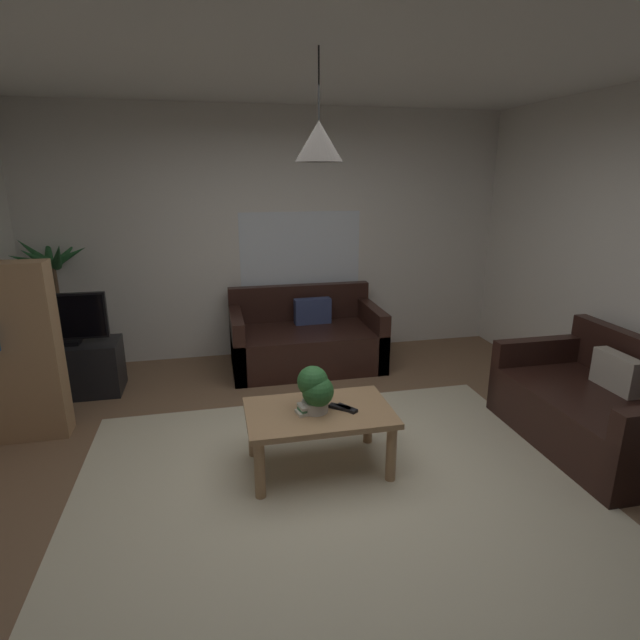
{
  "coord_description": "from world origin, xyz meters",
  "views": [
    {
      "loc": [
        -0.7,
        -2.87,
        2.01
      ],
      "look_at": [
        0.0,
        0.3,
        1.05
      ],
      "focal_mm": 27.83,
      "sensor_mm": 36.0,
      "label": 1
    }
  ],
  "objects_px": {
    "bookshelf_corner": "(9,354)",
    "book_on_table_2": "(307,406)",
    "couch_right_side": "(597,411)",
    "remote_on_table_0": "(347,408)",
    "tv": "(63,319)",
    "book_on_table_0": "(307,412)",
    "potted_palm_corner": "(58,309)",
    "book_on_table_1": "(307,409)",
    "coffee_table": "(319,420)",
    "pendant_lamp": "(319,141)",
    "remote_on_table_1": "(340,407)",
    "tv_stand": "(71,369)",
    "potted_plant_on_table": "(315,389)",
    "couch_under_window": "(306,341)"
  },
  "relations": [
    {
      "from": "remote_on_table_0",
      "to": "tv_stand",
      "type": "distance_m",
      "value": 2.82
    },
    {
      "from": "couch_right_side",
      "to": "book_on_table_0",
      "type": "height_order",
      "value": "couch_right_side"
    },
    {
      "from": "book_on_table_0",
      "to": "potted_palm_corner",
      "type": "xyz_separation_m",
      "value": [
        -2.12,
        2.27,
        0.24
      ]
    },
    {
      "from": "couch_right_side",
      "to": "tv_stand",
      "type": "distance_m",
      "value": 4.55
    },
    {
      "from": "couch_right_side",
      "to": "pendant_lamp",
      "type": "bearing_deg",
      "value": -93.54
    },
    {
      "from": "couch_under_window",
      "to": "book_on_table_1",
      "type": "relative_size",
      "value": 13.62
    },
    {
      "from": "tv_stand",
      "to": "tv",
      "type": "bearing_deg",
      "value": -90.0
    },
    {
      "from": "couch_right_side",
      "to": "remote_on_table_1",
      "type": "xyz_separation_m",
      "value": [
        -1.99,
        0.12,
        0.18
      ]
    },
    {
      "from": "remote_on_table_0",
      "to": "bookshelf_corner",
      "type": "height_order",
      "value": "bookshelf_corner"
    },
    {
      "from": "remote_on_table_0",
      "to": "pendant_lamp",
      "type": "height_order",
      "value": "pendant_lamp"
    },
    {
      "from": "remote_on_table_1",
      "to": "tv_stand",
      "type": "bearing_deg",
      "value": -89.37
    },
    {
      "from": "book_on_table_1",
      "to": "potted_palm_corner",
      "type": "height_order",
      "value": "potted_palm_corner"
    },
    {
      "from": "bookshelf_corner",
      "to": "remote_on_table_0",
      "type": "bearing_deg",
      "value": -21.68
    },
    {
      "from": "bookshelf_corner",
      "to": "book_on_table_2",
      "type": "bearing_deg",
      "value": -23.69
    },
    {
      "from": "tv",
      "to": "couch_right_side",
      "type": "bearing_deg",
      "value": -23.63
    },
    {
      "from": "book_on_table_1",
      "to": "tv_stand",
      "type": "bearing_deg",
      "value": 138.13
    },
    {
      "from": "remote_on_table_1",
      "to": "pendant_lamp",
      "type": "height_order",
      "value": "pendant_lamp"
    },
    {
      "from": "book_on_table_0",
      "to": "pendant_lamp",
      "type": "relative_size",
      "value": 0.24
    },
    {
      "from": "coffee_table",
      "to": "remote_on_table_0",
      "type": "bearing_deg",
      "value": -11.32
    },
    {
      "from": "remote_on_table_1",
      "to": "tv",
      "type": "distance_m",
      "value": 2.77
    },
    {
      "from": "coffee_table",
      "to": "potted_plant_on_table",
      "type": "distance_m",
      "value": 0.24
    },
    {
      "from": "tv_stand",
      "to": "bookshelf_corner",
      "type": "distance_m",
      "value": 0.94
    },
    {
      "from": "book_on_table_0",
      "to": "potted_palm_corner",
      "type": "distance_m",
      "value": 3.12
    },
    {
      "from": "remote_on_table_0",
      "to": "pendant_lamp",
      "type": "xyz_separation_m",
      "value": [
        -0.19,
        0.04,
        1.74
      ]
    },
    {
      "from": "tv",
      "to": "pendant_lamp",
      "type": "xyz_separation_m",
      "value": [
        2.02,
        -1.69,
        1.45
      ]
    },
    {
      "from": "book_on_table_1",
      "to": "potted_plant_on_table",
      "type": "height_order",
      "value": "potted_plant_on_table"
    },
    {
      "from": "couch_right_side",
      "to": "book_on_table_1",
      "type": "relative_size",
      "value": 12.46
    },
    {
      "from": "pendant_lamp",
      "to": "potted_palm_corner",
      "type": "bearing_deg",
      "value": 134.48
    },
    {
      "from": "remote_on_table_1",
      "to": "potted_plant_on_table",
      "type": "xyz_separation_m",
      "value": [
        -0.18,
        0.0,
        0.16
      ]
    },
    {
      "from": "couch_right_side",
      "to": "bookshelf_corner",
      "type": "height_order",
      "value": "bookshelf_corner"
    },
    {
      "from": "couch_under_window",
      "to": "tv",
      "type": "xyz_separation_m",
      "value": [
        -2.29,
        -0.27,
        0.47
      ]
    },
    {
      "from": "tv_stand",
      "to": "remote_on_table_1",
      "type": "bearing_deg",
      "value": -38.48
    },
    {
      "from": "book_on_table_2",
      "to": "tv",
      "type": "height_order",
      "value": "tv"
    },
    {
      "from": "book_on_table_2",
      "to": "remote_on_table_0",
      "type": "distance_m",
      "value": 0.27
    },
    {
      "from": "book_on_table_1",
      "to": "bookshelf_corner",
      "type": "bearing_deg",
      "value": 156.18
    },
    {
      "from": "couch_under_window",
      "to": "tv",
      "type": "bearing_deg",
      "value": -173.35
    },
    {
      "from": "couch_under_window",
      "to": "pendant_lamp",
      "type": "bearing_deg",
      "value": -98.07
    },
    {
      "from": "tv_stand",
      "to": "book_on_table_2",
      "type": "bearing_deg",
      "value": -41.76
    },
    {
      "from": "remote_on_table_1",
      "to": "book_on_table_0",
      "type": "bearing_deg",
      "value": -47.94
    },
    {
      "from": "book_on_table_2",
      "to": "remote_on_table_0",
      "type": "relative_size",
      "value": 0.73
    },
    {
      "from": "couch_under_window",
      "to": "bookshelf_corner",
      "type": "xyz_separation_m",
      "value": [
        -2.48,
        -1.04,
        0.43
      ]
    },
    {
      "from": "couch_right_side",
      "to": "book_on_table_2",
      "type": "bearing_deg",
      "value": -92.96
    },
    {
      "from": "book_on_table_2",
      "to": "bookshelf_corner",
      "type": "relative_size",
      "value": 0.08
    },
    {
      "from": "book_on_table_2",
      "to": "coffee_table",
      "type": "bearing_deg",
      "value": 11.55
    },
    {
      "from": "couch_under_window",
      "to": "pendant_lamp",
      "type": "relative_size",
      "value": 2.53
    },
    {
      "from": "couch_right_side",
      "to": "potted_palm_corner",
      "type": "height_order",
      "value": "potted_palm_corner"
    },
    {
      "from": "book_on_table_1",
      "to": "coffee_table",
      "type": "bearing_deg",
      "value": 14.75
    },
    {
      "from": "remote_on_table_1",
      "to": "tv",
      "type": "relative_size",
      "value": 0.21
    },
    {
      "from": "remote_on_table_0",
      "to": "remote_on_table_1",
      "type": "height_order",
      "value": "same"
    },
    {
      "from": "book_on_table_1",
      "to": "remote_on_table_0",
      "type": "xyz_separation_m",
      "value": [
        0.27,
        -0.01,
        -0.02
      ]
    }
  ]
}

